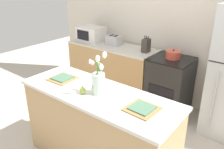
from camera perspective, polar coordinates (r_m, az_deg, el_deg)
The scene contains 12 objects.
back_wall at distance 4.01m, azimuth 16.04°, elevation 11.39°, with size 5.20×0.08×2.70m.
kitchen_island at distance 2.75m, azimuth -3.32°, elevation -13.15°, with size 1.80×0.66×0.96m.
back_counter at distance 4.44m, azimuth 0.07°, elevation 1.36°, with size 1.68×0.60×0.92m.
stove_range at distance 3.89m, azimuth 13.62°, elevation -2.61°, with size 0.60×0.61×0.92m.
flower_vase at distance 2.41m, azimuth -3.26°, elevation -1.53°, with size 0.17×0.19×0.44m.
pear_figurine at distance 2.47m, azimuth -7.09°, elevation -3.73°, with size 0.06×0.06×0.11m.
plate_setting_left at distance 2.86m, azimuth -11.78°, elevation -0.88°, with size 0.29×0.29×0.02m.
plate_setting_right at distance 2.21m, azimuth 7.27°, elevation -8.07°, with size 0.29×0.29×0.02m.
toaster at distance 4.29m, azimuth 0.40°, elevation 8.25°, with size 0.28×0.18×0.17m.
cooking_pot at distance 3.70m, azimuth 14.48°, elevation 4.64°, with size 0.22×0.22×0.14m.
microwave at distance 4.58m, azimuth -5.01°, elevation 9.74°, with size 0.48×0.37×0.27m.
knife_block at distance 3.91m, azimuth 8.19°, elevation 6.92°, with size 0.10×0.14×0.27m.
Camera 1 is at (1.49, -1.64, 2.10)m, focal length 38.00 mm.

